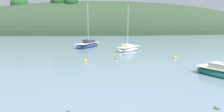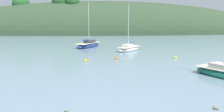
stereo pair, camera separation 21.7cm
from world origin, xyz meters
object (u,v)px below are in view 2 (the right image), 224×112
mooring_buoy_outer (85,60)px  duck_trailing (216,109)px  duck_lead (66,112)px  sailboat_navy_dinghy (129,49)px  mooring_buoy_channel (116,58)px  sailboat_cream_ketch (88,45)px  mooring_buoy_inner (175,58)px

mooring_buoy_outer → duck_trailing: mooring_buoy_outer is taller
duck_lead → duck_trailing: same height
sailboat_navy_dinghy → mooring_buoy_channel: bearing=-109.1°
sailboat_navy_dinghy → duck_trailing: bearing=-86.1°
sailboat_cream_ketch → duck_trailing: (9.74, -33.38, -0.39)m
mooring_buoy_channel → duck_trailing: 19.30m
sailboat_cream_ketch → mooring_buoy_channel: bearing=-72.0°
mooring_buoy_inner → sailboat_cream_ketch: bearing=133.3°
sailboat_cream_ketch → mooring_buoy_outer: size_ratio=17.57×
duck_trailing → mooring_buoy_outer: bearing=118.5°
sailboat_navy_dinghy → mooring_buoy_outer: bearing=-125.8°
mooring_buoy_channel → mooring_buoy_outer: same height
sailboat_cream_ketch → mooring_buoy_outer: 16.22m
sailboat_cream_ketch → sailboat_navy_dinghy: 9.80m
duck_lead → mooring_buoy_channel: bearing=76.3°
mooring_buoy_channel → mooring_buoy_inner: (8.92, 0.21, 0.00)m
mooring_buoy_channel → duck_trailing: (4.96, -18.65, -0.07)m
duck_trailing → sailboat_cream_ketch: bearing=106.3°
sailboat_navy_dinghy → duck_trailing: size_ratio=22.16×
sailboat_navy_dinghy → duck_lead: 28.54m
sailboat_navy_dinghy → mooring_buoy_channel: size_ratio=16.31×
mooring_buoy_outer → duck_lead: size_ratio=1.31×
mooring_buoy_channel → duck_lead: (-4.54, -18.62, -0.07)m
mooring_buoy_channel → mooring_buoy_outer: size_ratio=1.00×
sailboat_navy_dinghy → duck_trailing: (1.88, -27.53, -0.33)m
sailboat_navy_dinghy → duck_lead: size_ratio=21.32×
sailboat_navy_dinghy → mooring_buoy_inner: (5.84, -8.67, -0.26)m
mooring_buoy_outer → mooring_buoy_inner: 13.41m
mooring_buoy_channel → sailboat_cream_ketch: bearing=108.0°
sailboat_cream_ketch → duck_lead: size_ratio=22.97×
mooring_buoy_channel → mooring_buoy_inner: same height
duck_trailing → sailboat_navy_dinghy: bearing=93.9°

